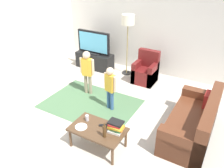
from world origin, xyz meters
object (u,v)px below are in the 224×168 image
object	(u,v)px
tv_remote	(104,125)
soda_can	(87,118)
book_stack	(116,127)
bottle	(104,131)
floor_lamp	(128,23)
child_near_tv	(87,69)
coffee_table	(98,131)
armchair	(146,72)
child_center	(110,85)
tv	(94,43)
tv_stand	(95,61)
couch	(195,124)
plate	(81,127)

from	to	relation	value
tv_remote	soda_can	size ratio (longest dim) A/B	1.42
book_stack	bottle	size ratio (longest dim) A/B	1.02
floor_lamp	child_near_tv	size ratio (longest dim) A/B	1.54
child_near_tv	bottle	distance (m)	2.23
coffee_table	tv_remote	size ratio (longest dim) A/B	5.88
armchair	child_near_tv	size ratio (longest dim) A/B	0.78
child_center	tv	bearing A→B (deg)	132.89
tv_stand	book_stack	xyz separation A→B (m)	(2.34, -2.81, 0.28)
couch	child_near_tv	distance (m)	2.82
coffee_table	plate	world-z (taller)	plate
tv	soda_can	xyz separation A→B (m)	(1.72, -2.79, -0.37)
floor_lamp	plate	size ratio (longest dim) A/B	8.09
tv_stand	armchair	xyz separation A→B (m)	(1.77, -0.04, 0.05)
child_near_tv	plate	bearing A→B (deg)	-58.29
tv	book_stack	xyz separation A→B (m)	(2.34, -2.79, -0.33)
plate	book_stack	bearing A→B (deg)	20.29
coffee_table	tv_stand	bearing A→B (deg)	124.72
tv_stand	book_stack	distance (m)	3.67
child_near_tv	tv_stand	bearing A→B (deg)	117.54
couch	bottle	world-z (taller)	couch
tv_remote	plate	world-z (taller)	plate
soda_can	armchair	bearing A→B (deg)	88.99
armchair	soda_can	world-z (taller)	armchair
tv_stand	tv	bearing A→B (deg)	-90.00
coffee_table	floor_lamp	bearing A→B (deg)	107.33
tv	armchair	xyz separation A→B (m)	(1.77, -0.02, -0.55)
child_near_tv	bottle	size ratio (longest dim) A/B	3.99
child_center	floor_lamp	bearing A→B (deg)	105.58
tv_stand	bottle	xyz separation A→B (m)	(2.24, -3.03, 0.30)
tv_stand	child_near_tv	xyz separation A→B (m)	(0.73, -1.40, 0.45)
tv	plate	xyz separation A→B (m)	(1.74, -3.01, -0.42)
child_near_tv	soda_can	size ratio (longest dim) A/B	9.65
plate	tv_remote	bearing A→B (deg)	36.05
tv_stand	coffee_table	distance (m)	3.55
bottle	soda_can	xyz separation A→B (m)	(-0.52, 0.22, -0.06)
tv_stand	armchair	world-z (taller)	armchair
couch	soda_can	bearing A→B (deg)	-148.26
bottle	soda_can	size ratio (longest dim) A/B	2.42
couch	tv_remote	size ratio (longest dim) A/B	10.59
book_stack	couch	bearing A→B (deg)	43.40
floor_lamp	coffee_table	distance (m)	3.42
soda_can	coffee_table	bearing A→B (deg)	-18.43
tv	child_center	bearing A→B (deg)	-47.11
child_near_tv	coffee_table	world-z (taller)	child_near_tv
couch	coffee_table	distance (m)	1.91
armchair	tv_stand	bearing A→B (deg)	178.72
floor_lamp	tv_remote	bearing A→B (deg)	-71.13
coffee_table	tv_remote	xyz separation A→B (m)	(0.05, 0.12, 0.06)
tv	coffee_table	bearing A→B (deg)	-55.09
tv_stand	floor_lamp	xyz separation A→B (m)	(1.06, 0.15, 1.30)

